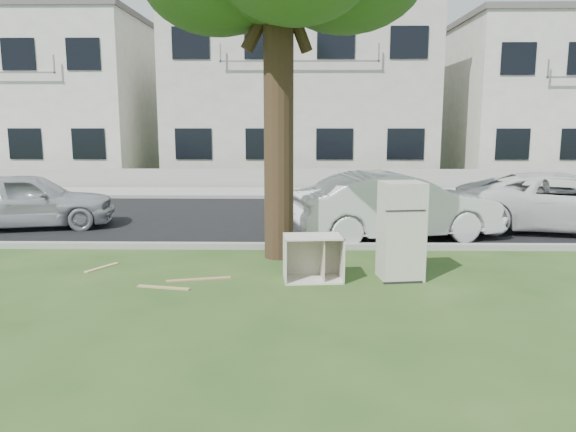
{
  "coord_description": "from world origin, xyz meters",
  "views": [
    {
      "loc": [
        -0.05,
        -8.49,
        2.58
      ],
      "look_at": [
        -0.21,
        0.6,
        0.99
      ],
      "focal_mm": 35.0,
      "sensor_mm": 36.0,
      "label": 1
    }
  ],
  "objects_px": {
    "car_center": "(396,206)",
    "fridge": "(401,231)",
    "car_right": "(565,202)",
    "cabinet": "(313,258)",
    "car_left": "(28,200)"
  },
  "relations": [
    {
      "from": "car_center",
      "to": "car_left",
      "type": "bearing_deg",
      "value": 69.89
    },
    {
      "from": "car_center",
      "to": "car_left",
      "type": "distance_m",
      "value": 8.59
    },
    {
      "from": "cabinet",
      "to": "car_left",
      "type": "bearing_deg",
      "value": 142.64
    },
    {
      "from": "car_right",
      "to": "car_left",
      "type": "distance_m",
      "value": 12.56
    },
    {
      "from": "car_center",
      "to": "fridge",
      "type": "bearing_deg",
      "value": 158.68
    },
    {
      "from": "cabinet",
      "to": "car_right",
      "type": "distance_m",
      "value": 7.21
    },
    {
      "from": "fridge",
      "to": "cabinet",
      "type": "bearing_deg",
      "value": 177.2
    },
    {
      "from": "car_left",
      "to": "car_center",
      "type": "bearing_deg",
      "value": -110.47
    },
    {
      "from": "cabinet",
      "to": "car_left",
      "type": "xyz_separation_m",
      "value": [
        -6.65,
        4.26,
        0.3
      ]
    },
    {
      "from": "fridge",
      "to": "cabinet",
      "type": "distance_m",
      "value": 1.49
    },
    {
      "from": "car_right",
      "to": "cabinet",
      "type": "bearing_deg",
      "value": 136.54
    },
    {
      "from": "car_right",
      "to": "car_left",
      "type": "relative_size",
      "value": 1.24
    },
    {
      "from": "fridge",
      "to": "car_right",
      "type": "xyz_separation_m",
      "value": [
        4.49,
        3.99,
        -0.12
      ]
    },
    {
      "from": "cabinet",
      "to": "car_right",
      "type": "height_order",
      "value": "car_right"
    },
    {
      "from": "car_left",
      "to": "cabinet",
      "type": "bearing_deg",
      "value": -135.86
    }
  ]
}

